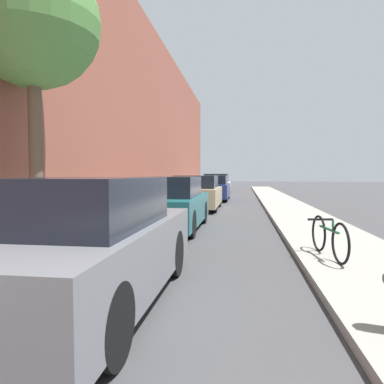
{
  "coord_description": "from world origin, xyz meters",
  "views": [
    {
      "loc": [
        0.98,
        1.84,
        1.49
      ],
      "look_at": [
        -0.26,
        10.33,
        1.06
      ],
      "focal_mm": 32.86,
      "sensor_mm": 36.0,
      "label": 1
    }
  ],
  "objects": [
    {
      "name": "parked_car_navy",
      "position": [
        -0.79,
        21.93,
        0.68
      ],
      "size": [
        1.9,
        4.25,
        1.42
      ],
      "color": "black",
      "rests_on": "ground"
    },
    {
      "name": "sidewalk_left",
      "position": [
        -2.9,
        16.0,
        0.06
      ],
      "size": [
        2.0,
        52.0,
        0.12
      ],
      "color": "gray",
      "rests_on": "ground"
    },
    {
      "name": "ground_plane",
      "position": [
        0.0,
        16.0,
        0.0
      ],
      "size": [
        120.0,
        120.0,
        0.0
      ],
      "primitive_type": "plane",
      "color": "#3D3D3F"
    },
    {
      "name": "parked_car_grey",
      "position": [
        -0.82,
        5.55,
        0.69
      ],
      "size": [
        1.78,
        3.99,
        1.45
      ],
      "color": "black",
      "rests_on": "ground"
    },
    {
      "name": "street_tree_near",
      "position": [
        -3.2,
        8.47,
        4.52
      ],
      "size": [
        2.66,
        2.66,
        5.77
      ],
      "color": "brown",
      "rests_on": "sidewalk_left"
    },
    {
      "name": "parked_car_champagne",
      "position": [
        -0.96,
        16.61,
        0.69
      ],
      "size": [
        1.88,
        4.13,
        1.44
      ],
      "color": "black",
      "rests_on": "ground"
    },
    {
      "name": "sidewalk_right",
      "position": [
        2.9,
        16.0,
        0.06
      ],
      "size": [
        2.0,
        52.0,
        0.12
      ],
      "color": "gray",
      "rests_on": "ground"
    },
    {
      "name": "bicycle",
      "position": [
        2.38,
        7.84,
        0.45
      ],
      "size": [
        0.44,
        1.57,
        0.64
      ],
      "rotation": [
        0.0,
        0.0,
        0.14
      ],
      "color": "black",
      "rests_on": "sidewalk_right"
    },
    {
      "name": "parked_car_white",
      "position": [
        -0.89,
        27.1,
        0.71
      ],
      "size": [
        1.81,
        4.57,
        1.53
      ],
      "color": "black",
      "rests_on": "ground"
    },
    {
      "name": "parked_car_teal",
      "position": [
        -1.0,
        11.12,
        0.68
      ],
      "size": [
        1.74,
        4.12,
        1.43
      ],
      "color": "black",
      "rests_on": "ground"
    },
    {
      "name": "building_facade_left",
      "position": [
        -4.25,
        16.0,
        4.75
      ],
      "size": [
        0.7,
        52.0,
        9.5
      ],
      "color": "brown",
      "rests_on": "ground"
    }
  ]
}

